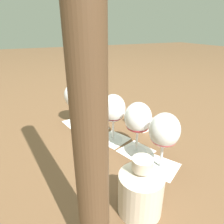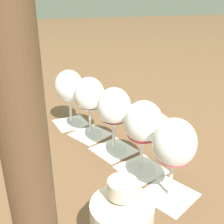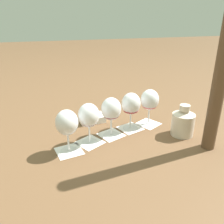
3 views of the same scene
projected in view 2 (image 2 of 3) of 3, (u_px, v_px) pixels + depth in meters
The scene contains 14 objects.
ground_plane at pixel (112, 150), 0.81m from camera, with size 8.00×8.00×0.00m, color brown.
tasting_card_0 at pixel (169, 195), 0.63m from camera, with size 0.14×0.14×0.00m.
tasting_card_1 at pixel (141, 169), 0.72m from camera, with size 0.13×0.13×0.00m.
tasting_card_2 at pixel (114, 150), 0.81m from camera, with size 0.14×0.14×0.00m.
tasting_card_3 at pixel (91, 134), 0.90m from camera, with size 0.14×0.14×0.00m.
tasting_card_4 at pixel (71, 123), 0.97m from camera, with size 0.13×0.13×0.00m.
wine_glass_0 at pixel (174, 147), 0.58m from camera, with size 0.09×0.09×0.19m.
wine_glass_1 at pixel (143, 125), 0.67m from camera, with size 0.09×0.09×0.19m.
wine_glass_2 at pixel (114, 110), 0.76m from camera, with size 0.09×0.09×0.19m.
wine_glass_3 at pixel (89, 97), 0.85m from camera, with size 0.09×0.09×0.19m.
wine_glass_4 at pixel (69, 89), 0.92m from camera, with size 0.09×0.09×0.19m.
ceramic_vase at pixel (122, 223), 0.47m from camera, with size 0.11×0.11×0.15m.
snack_dish at pixel (159, 126), 0.90m from camera, with size 0.14×0.10×0.07m.
umbrella_pole at pixel (8, 30), 0.26m from camera, with size 0.05×0.05×0.78m.
Camera 2 is at (-0.67, 0.19, 0.43)m, focal length 45.00 mm.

